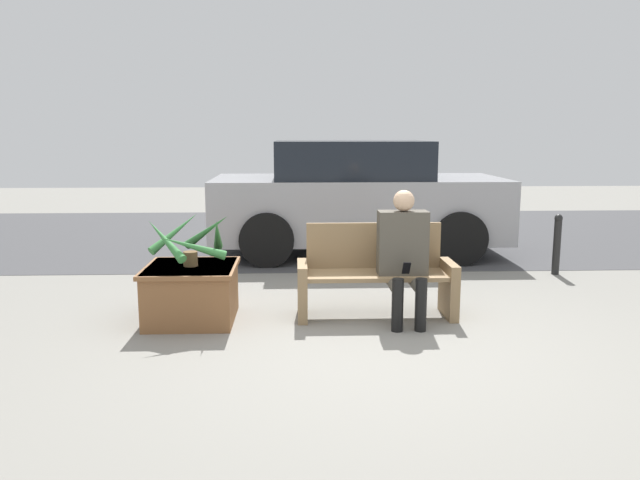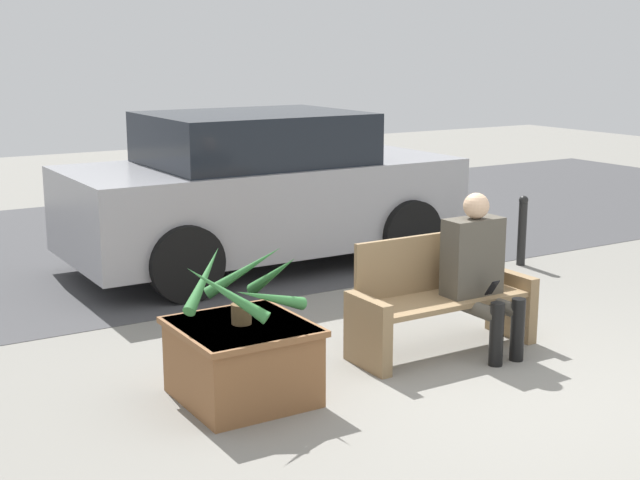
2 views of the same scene
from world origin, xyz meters
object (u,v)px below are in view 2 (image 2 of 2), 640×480
(person_seated, at_px, (479,267))
(parked_car, at_px, (261,191))
(potted_plant, at_px, (243,286))
(bollard_post, at_px, (522,229))
(planter_box, at_px, (242,359))
(bench, at_px, (439,300))

(person_seated, height_order, parked_car, parked_car)
(person_seated, xyz_separation_m, parked_car, (-0.12, 3.28, 0.14))
(potted_plant, xyz_separation_m, parked_car, (1.82, 3.22, 0.02))
(parked_car, height_order, bollard_post, parked_car)
(person_seated, relative_size, planter_box, 1.40)
(person_seated, distance_m, potted_plant, 1.95)
(person_seated, xyz_separation_m, planter_box, (-1.97, 0.06, -0.38))
(parked_car, bearing_deg, bollard_post, -31.97)
(parked_car, xyz_separation_m, bollard_post, (2.34, -1.46, -0.41))
(planter_box, height_order, parked_car, parked_car)
(bench, bearing_deg, planter_box, -176.58)
(planter_box, relative_size, bollard_post, 1.16)
(bench, relative_size, planter_box, 1.71)
(bench, distance_m, potted_plant, 1.76)
(bench, relative_size, parked_car, 0.36)
(planter_box, xyz_separation_m, potted_plant, (0.02, -0.00, 0.50))
(planter_box, relative_size, potted_plant, 1.06)
(person_seated, bearing_deg, potted_plant, 178.26)
(parked_car, bearing_deg, person_seated, -87.82)
(potted_plant, relative_size, bollard_post, 1.09)
(potted_plant, height_order, parked_car, parked_car)
(planter_box, height_order, potted_plant, potted_plant)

